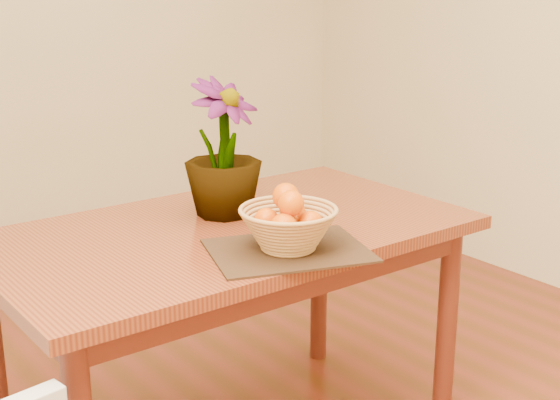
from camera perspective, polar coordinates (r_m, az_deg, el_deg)
table at (r=2.32m, az=-3.74°, el=-3.99°), size 1.40×0.80×0.75m
placemat at (r=2.08m, az=0.61°, el=-3.71°), size 0.49×0.43×0.01m
wicker_basket at (r=2.06m, az=0.61°, el=-2.24°), size 0.26×0.26×0.11m
orange_pile at (r=2.05m, az=0.61°, el=-1.06°), size 0.16×0.16×0.13m
potted_plant at (r=2.35m, az=-4.19°, el=3.79°), size 0.30×0.30×0.42m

